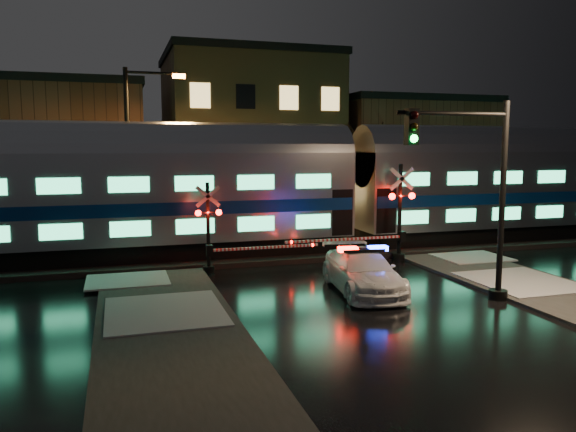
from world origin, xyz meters
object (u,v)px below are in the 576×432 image
Objects in this scene: traffic_light at (476,197)px; crossing_signal_right at (393,221)px; police_car at (363,271)px; streetlight at (134,146)px; crossing_signal_left at (218,236)px.

crossing_signal_right is at bearing 95.12° from traffic_light.
streetlight is (-7.30, 11.15, 4.41)m from police_car.
traffic_light is 16.98m from streetlight.
crossing_signal_right is (3.51, 4.46, 1.07)m from police_car.
crossing_signal_right is 7.89m from crossing_signal_left.
traffic_light reaches higher than crossing_signal_right.
streetlight reaches higher than traffic_light.
police_car is 0.85× the size of crossing_signal_right.
crossing_signal_right is at bearing -31.74° from streetlight.
crossing_signal_left is (-7.88, -0.02, -0.29)m from crossing_signal_right.
crossing_signal_left is (-4.37, 4.44, 0.78)m from police_car.
crossing_signal_left is at bearing 141.33° from police_car.
traffic_light is at bearing -95.26° from crossing_signal_right.
crossing_signal_right is 0.93× the size of traffic_light.
crossing_signal_left is at bearing -66.38° from streetlight.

